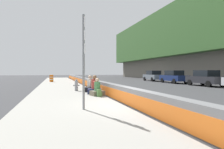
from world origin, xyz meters
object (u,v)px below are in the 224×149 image
object	(u,v)px
construction_barrel	(51,78)
seated_person_foreground	(97,90)
route_sign_post	(84,54)
parked_car_midline	(153,76)
parked_car_third	(206,78)
backpack	(99,93)
seated_person_middle	(95,88)
parked_car_fourth	(174,77)
fire_hydrant	(76,85)
seated_person_rear	(90,87)

from	to	relation	value
construction_barrel	seated_person_foreground	bearing A→B (deg)	-170.54
route_sign_post	parked_car_midline	distance (m)	26.63
construction_barrel	parked_car_third	xyz separation A→B (m)	(-11.05, -16.04, 0.24)
backpack	construction_barrel	size ratio (longest dim) A/B	0.42
parked_car_third	construction_barrel	bearing A→B (deg)	55.45
seated_person_foreground	parked_car_midline	size ratio (longest dim) A/B	0.23
seated_person_foreground	backpack	world-z (taller)	seated_person_foreground
seated_person_middle	parked_car_fourth	bearing A→B (deg)	-49.72
seated_person_foreground	fire_hydrant	bearing A→B (deg)	14.92
parked_car_fourth	parked_car_midline	distance (m)	6.12
parked_car_fourth	backpack	bearing A→B (deg)	133.92
fire_hydrant	parked_car_third	distance (m)	14.35
seated_person_foreground	seated_person_middle	world-z (taller)	seated_person_middle
seated_person_middle	parked_car_midline	size ratio (longest dim) A/B	0.27
seated_person_middle	seated_person_rear	bearing A→B (deg)	2.10
parked_car_midline	fire_hydrant	bearing A→B (deg)	136.42
construction_barrel	parked_car_fourth	bearing A→B (deg)	-108.38
backpack	parked_car_third	distance (m)	14.80
seated_person_foreground	seated_person_middle	bearing A→B (deg)	-1.62
seated_person_foreground	seated_person_rear	bearing A→B (deg)	0.56
fire_hydrant	backpack	bearing A→B (deg)	-167.03
route_sign_post	parked_car_fourth	distance (m)	21.68
route_sign_post	construction_barrel	distance (m)	21.54
backpack	parked_car_fourth	distance (m)	18.06
route_sign_post	construction_barrel	size ratio (longest dim) A/B	3.79
seated_person_rear	backpack	size ratio (longest dim) A/B	2.91
seated_person_rear	backpack	xyz separation A→B (m)	(-2.94, -0.02, -0.17)
route_sign_post	seated_person_middle	xyz separation A→B (m)	(5.16, -1.42, -1.72)
backpack	parked_car_fourth	bearing A→B (deg)	-46.08
parked_car_third	seated_person_rear	bearing A→B (deg)	106.12
seated_person_rear	parked_car_midline	world-z (taller)	parked_car_midline
parked_car_third	fire_hydrant	bearing A→B (deg)	101.50
route_sign_post	parked_car_midline	xyz separation A→B (m)	(22.27, -14.53, -1.37)
seated_person_middle	seated_person_foreground	bearing A→B (deg)	178.38
seated_person_foreground	backpack	bearing A→B (deg)	-179.98
fire_hydrant	seated_person_rear	bearing A→B (deg)	-137.50
backpack	route_sign_post	bearing A→B (deg)	159.10
route_sign_post	parked_car_fourth	size ratio (longest dim) A/B	0.80
parked_car_fourth	parked_car_midline	xyz separation A→B (m)	(6.12, -0.14, 0.00)
seated_person_foreground	parked_car_third	size ratio (longest dim) A/B	0.23
parked_car_third	parked_car_fourth	distance (m)	5.77
parked_car_fourth	parked_car_third	bearing A→B (deg)	-178.37
seated_person_rear	construction_barrel	xyz separation A→B (m)	(14.86, 2.85, 0.11)
parked_car_third	seated_person_middle	bearing A→B (deg)	111.68
seated_person_middle	backpack	bearing A→B (deg)	178.95
backpack	parked_car_midline	xyz separation A→B (m)	(18.64, -13.14, 0.53)
route_sign_post	construction_barrel	bearing A→B (deg)	3.98
route_sign_post	seated_person_middle	size ratio (longest dim) A/B	2.98
parked_car_third	backpack	bearing A→B (deg)	117.14
route_sign_post	backpack	distance (m)	4.33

